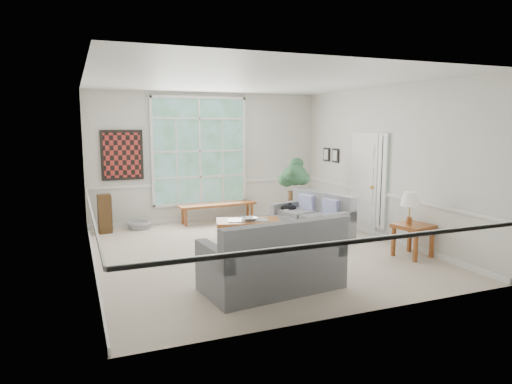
{
  "coord_description": "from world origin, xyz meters",
  "views": [
    {
      "loc": [
        -2.96,
        -7.39,
        2.26
      ],
      "look_at": [
        0.1,
        0.2,
        1.05
      ],
      "focal_mm": 32.0,
      "sensor_mm": 36.0,
      "label": 1
    }
  ],
  "objects_px": {
    "loveseat_front": "(272,253)",
    "side_table": "(413,241)",
    "coffee_table": "(248,232)",
    "end_table": "(292,215)",
    "loveseat_right": "(311,216)"
  },
  "relations": [
    {
      "from": "loveseat_front",
      "to": "side_table",
      "type": "height_order",
      "value": "loveseat_front"
    },
    {
      "from": "coffee_table",
      "to": "end_table",
      "type": "height_order",
      "value": "end_table"
    },
    {
      "from": "loveseat_right",
      "to": "side_table",
      "type": "distance_m",
      "value": 2.1
    },
    {
      "from": "loveseat_right",
      "to": "loveseat_front",
      "type": "distance_m",
      "value": 3.04
    },
    {
      "from": "loveseat_front",
      "to": "side_table",
      "type": "relative_size",
      "value": 3.29
    },
    {
      "from": "coffee_table",
      "to": "end_table",
      "type": "relative_size",
      "value": 2.29
    },
    {
      "from": "loveseat_right",
      "to": "end_table",
      "type": "relative_size",
      "value": 3.15
    },
    {
      "from": "loveseat_right",
      "to": "coffee_table",
      "type": "distance_m",
      "value": 1.36
    },
    {
      "from": "loveseat_right",
      "to": "end_table",
      "type": "xyz_separation_m",
      "value": [
        0.1,
        1.07,
        -0.18
      ]
    },
    {
      "from": "loveseat_right",
      "to": "side_table",
      "type": "xyz_separation_m",
      "value": [
        0.97,
        -1.86,
        -0.16
      ]
    },
    {
      "from": "loveseat_right",
      "to": "loveseat_front",
      "type": "xyz_separation_m",
      "value": [
        -1.91,
        -2.36,
        0.06
      ]
    },
    {
      "from": "coffee_table",
      "to": "side_table",
      "type": "bearing_deg",
      "value": -24.16
    },
    {
      "from": "loveseat_right",
      "to": "coffee_table",
      "type": "bearing_deg",
      "value": 162.91
    },
    {
      "from": "side_table",
      "to": "loveseat_right",
      "type": "bearing_deg",
      "value": 117.57
    },
    {
      "from": "coffee_table",
      "to": "side_table",
      "type": "height_order",
      "value": "side_table"
    }
  ]
}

